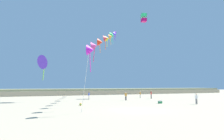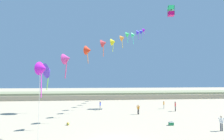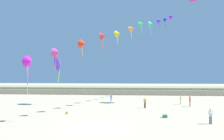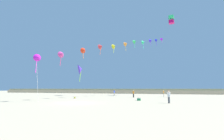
{
  "view_description": "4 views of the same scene",
  "coord_description": "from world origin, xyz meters",
  "px_view_note": "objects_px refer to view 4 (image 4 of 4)",
  "views": [
    {
      "loc": [
        -11.92,
        -20.57,
        2.87
      ],
      "look_at": [
        0.13,
        8.18,
        5.31
      ],
      "focal_mm": 32.0,
      "sensor_mm": 36.0,
      "label": 1
    },
    {
      "loc": [
        -2.43,
        -17.56,
        5.64
      ],
      "look_at": [
        0.83,
        9.87,
        6.98
      ],
      "focal_mm": 32.0,
      "sensor_mm": 36.0,
      "label": 2
    },
    {
      "loc": [
        4.3,
        -23.07,
        5.22
      ],
      "look_at": [
        0.9,
        10.48,
        5.91
      ],
      "focal_mm": 38.0,
      "sensor_mm": 36.0,
      "label": 3
    },
    {
      "loc": [
        10.71,
        -18.61,
        1.97
      ],
      "look_at": [
        1.05,
        13.54,
        6.11
      ],
      "focal_mm": 24.0,
      "sensor_mm": 36.0,
      "label": 4
    }
  ],
  "objects_px": {
    "person_far_left": "(133,93)",
    "large_kite_low_lead": "(171,20)",
    "large_kite_mid_trail": "(80,69)",
    "person_near_left": "(169,96)",
    "person_near_right": "(164,93)",
    "beach_ball": "(75,98)",
    "person_far_right": "(169,93)",
    "beach_cooler": "(139,99)",
    "person_mid_center": "(114,92)"
  },
  "relations": [
    {
      "from": "person_far_left",
      "to": "large_kite_low_lead",
      "type": "xyz_separation_m",
      "value": [
        9.3,
        8.01,
        19.36
      ]
    },
    {
      "from": "large_kite_mid_trail",
      "to": "large_kite_low_lead",
      "type": "bearing_deg",
      "value": 10.4
    },
    {
      "from": "person_near_left",
      "to": "person_near_right",
      "type": "xyz_separation_m",
      "value": [
        0.0,
        16.87,
        -0.06
      ]
    },
    {
      "from": "person_near_right",
      "to": "beach_ball",
      "type": "relative_size",
      "value": 4.33
    },
    {
      "from": "large_kite_low_lead",
      "to": "large_kite_mid_trail",
      "type": "xyz_separation_m",
      "value": [
        -24.36,
        -4.47,
        -13.03
      ]
    },
    {
      "from": "person_far_right",
      "to": "beach_ball",
      "type": "distance_m",
      "value": 20.08
    },
    {
      "from": "person_far_right",
      "to": "large_kite_low_lead",
      "type": "bearing_deg",
      "value": 71.32
    },
    {
      "from": "person_near_right",
      "to": "large_kite_mid_trail",
      "type": "height_order",
      "value": "large_kite_mid_trail"
    },
    {
      "from": "large_kite_low_lead",
      "to": "beach_ball",
      "type": "distance_m",
      "value": 31.81
    },
    {
      "from": "beach_cooler",
      "to": "beach_ball",
      "type": "relative_size",
      "value": 1.59
    },
    {
      "from": "person_near_right",
      "to": "beach_ball",
      "type": "height_order",
      "value": "person_near_right"
    },
    {
      "from": "person_mid_center",
      "to": "person_far_left",
      "type": "bearing_deg",
      "value": -42.29
    },
    {
      "from": "person_near_left",
      "to": "person_mid_center",
      "type": "bearing_deg",
      "value": 126.46
    },
    {
      "from": "person_near_left",
      "to": "large_kite_mid_trail",
      "type": "relative_size",
      "value": 0.35
    },
    {
      "from": "person_near_left",
      "to": "person_far_right",
      "type": "distance_m",
      "value": 13.76
    },
    {
      "from": "large_kite_low_lead",
      "to": "large_kite_mid_trail",
      "type": "bearing_deg",
      "value": -169.6
    },
    {
      "from": "beach_cooler",
      "to": "beach_ball",
      "type": "xyz_separation_m",
      "value": [
        -12.69,
        1.53,
        -0.03
      ]
    },
    {
      "from": "person_near_right",
      "to": "person_mid_center",
      "type": "relative_size",
      "value": 0.97
    },
    {
      "from": "person_far_left",
      "to": "large_kite_mid_trail",
      "type": "xyz_separation_m",
      "value": [
        -15.06,
        3.54,
        6.33
      ]
    },
    {
      "from": "beach_cooler",
      "to": "person_far_left",
      "type": "bearing_deg",
      "value": 104.58
    },
    {
      "from": "person_near_left",
      "to": "beach_cooler",
      "type": "relative_size",
      "value": 2.89
    },
    {
      "from": "person_mid_center",
      "to": "beach_cooler",
      "type": "xyz_separation_m",
      "value": [
        8.0,
        -13.45,
        -0.72
      ]
    },
    {
      "from": "beach_ball",
      "to": "large_kite_mid_trail",
      "type": "bearing_deg",
      "value": 113.9
    },
    {
      "from": "person_near_right",
      "to": "person_far_right",
      "type": "bearing_deg",
      "value": -73.95
    },
    {
      "from": "person_near_left",
      "to": "person_far_right",
      "type": "xyz_separation_m",
      "value": [
        0.91,
        13.73,
        0.03
      ]
    },
    {
      "from": "large_kite_mid_trail",
      "to": "person_near_right",
      "type": "bearing_deg",
      "value": 5.19
    },
    {
      "from": "person_near_right",
      "to": "person_far_right",
      "type": "distance_m",
      "value": 3.28
    },
    {
      "from": "person_mid_center",
      "to": "beach_ball",
      "type": "distance_m",
      "value": 12.83
    },
    {
      "from": "large_kite_mid_trail",
      "to": "beach_cooler",
      "type": "distance_m",
      "value": 21.9
    },
    {
      "from": "person_far_left",
      "to": "beach_cooler",
      "type": "height_order",
      "value": "person_far_left"
    },
    {
      "from": "person_near_left",
      "to": "large_kite_low_lead",
      "type": "distance_m",
      "value": 27.52
    },
    {
      "from": "person_far_right",
      "to": "large_kite_mid_trail",
      "type": "xyz_separation_m",
      "value": [
        -22.45,
        1.19,
        6.27
      ]
    },
    {
      "from": "person_near_right",
      "to": "person_mid_center",
      "type": "height_order",
      "value": "person_mid_center"
    },
    {
      "from": "person_far_left",
      "to": "person_far_right",
      "type": "xyz_separation_m",
      "value": [
        7.39,
        2.34,
        0.06
      ]
    },
    {
      "from": "person_near_right",
      "to": "beach_ball",
      "type": "distance_m",
      "value": 20.91
    },
    {
      "from": "large_kite_mid_trail",
      "to": "beach_cooler",
      "type": "bearing_deg",
      "value": -34.1
    },
    {
      "from": "person_near_left",
      "to": "large_kite_low_lead",
      "type": "height_order",
      "value": "large_kite_low_lead"
    },
    {
      "from": "person_near_left",
      "to": "person_far_left",
      "type": "height_order",
      "value": "person_near_left"
    },
    {
      "from": "person_far_left",
      "to": "beach_cooler",
      "type": "bearing_deg",
      "value": -75.42
    },
    {
      "from": "large_kite_low_lead",
      "to": "beach_cooler",
      "type": "distance_m",
      "value": 26.72
    },
    {
      "from": "person_near_left",
      "to": "person_mid_center",
      "type": "distance_m",
      "value": 20.82
    },
    {
      "from": "person_mid_center",
      "to": "large_kite_mid_trail",
      "type": "height_order",
      "value": "large_kite_mid_trail"
    },
    {
      "from": "person_near_left",
      "to": "person_mid_center",
      "type": "height_order",
      "value": "person_near_left"
    },
    {
      "from": "beach_ball",
      "to": "person_mid_center",
      "type": "bearing_deg",
      "value": 68.51
    },
    {
      "from": "large_kite_low_lead",
      "to": "large_kite_mid_trail",
      "type": "relative_size",
      "value": 0.44
    },
    {
      "from": "person_near_right",
      "to": "person_far_left",
      "type": "bearing_deg",
      "value": -139.71
    },
    {
      "from": "person_far_right",
      "to": "beach_cooler",
      "type": "height_order",
      "value": "person_far_right"
    },
    {
      "from": "person_mid_center",
      "to": "beach_ball",
      "type": "xyz_separation_m",
      "value": [
        -4.69,
        -11.92,
        -0.75
      ]
    },
    {
      "from": "person_near_right",
      "to": "large_kite_low_lead",
      "type": "distance_m",
      "value": 19.75
    },
    {
      "from": "large_kite_low_lead",
      "to": "beach_ball",
      "type": "bearing_deg",
      "value": -143.78
    }
  ]
}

